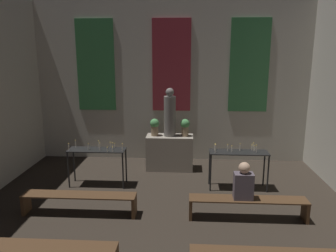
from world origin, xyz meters
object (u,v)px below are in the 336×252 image
statue (170,114)px  candle_rack_left (97,154)px  altar (170,152)px  pew_third_left (40,252)px  pew_back_left (79,199)px  pew_back_right (248,204)px  person_seated (244,183)px  flower_vase_left (155,126)px  flower_vase_right (185,127)px  candle_rack_right (238,157)px

statue → candle_rack_left: size_ratio=0.95×
altar → pew_third_left: 4.74m
pew_third_left → pew_back_left: bearing=90.0°
pew_third_left → pew_back_right: (3.28, 1.75, 0.00)m
pew_back_left → candle_rack_left: bearing=90.8°
pew_third_left → person_seated: 3.65m
altar → candle_rack_left: 2.08m
statue → candle_rack_left: bearing=-143.7°
candle_rack_left → pew_back_right: candle_rack_left is taller
pew_back_left → pew_back_right: 3.28m
flower_vase_left → person_seated: (1.95, -2.69, -0.45)m
flower_vase_right → candle_rack_right: bearing=-44.1°
altar → pew_back_right: 3.15m
statue → candle_rack_left: (-1.66, -1.22, -0.76)m
pew_back_right → person_seated: bearing=-180.0°
pew_back_right → statue: bearing=121.3°
flower_vase_right → candle_rack_right: size_ratio=0.34×
candle_rack_left → pew_back_left: bearing=-89.2°
altar → pew_third_left: (-1.64, -4.44, -0.15)m
pew_back_left → person_seated: (3.18, -0.00, 0.43)m
altar → candle_rack_right: size_ratio=0.93×
altar → candle_rack_right: 2.08m
statue → person_seated: size_ratio=1.78×
flower_vase_left → candle_rack_left: (-1.25, -1.22, -0.42)m
person_seated → pew_third_left: bearing=-151.1°
candle_rack_right → pew_back_right: size_ratio=0.61×
flower_vase_left → pew_third_left: size_ratio=0.21×
person_seated → pew_back_right: bearing=0.0°
flower_vase_right → pew_third_left: 4.97m
statue → candle_rack_left: statue is taller
altar → pew_third_left: altar is taller
candle_rack_left → pew_back_right: size_ratio=0.61×
pew_third_left → pew_back_right: size_ratio=1.00×
pew_third_left → flower_vase_left: bearing=74.5°
altar → pew_back_right: bearing=-58.7°
flower_vase_right → pew_third_left: (-2.05, -4.44, -0.88)m
flower_vase_right → candle_rack_left: size_ratio=0.34×
statue → pew_back_right: 3.38m
flower_vase_left → flower_vase_right: bearing=0.0°
flower_vase_left → candle_rack_right: bearing=-30.5°
pew_back_right → flower_vase_left: bearing=127.3°
candle_rack_left → pew_back_left: size_ratio=0.61×
candle_rack_right → pew_back_right: bearing=-90.9°
candle_rack_left → candle_rack_right: 3.32m
candle_rack_right → altar: bearing=143.8°
pew_back_left → person_seated: person_seated is taller
flower_vase_right → candle_rack_left: (-2.07, -1.22, -0.42)m
flower_vase_left → pew_back_right: bearing=-52.7°
altar → candle_rack_right: bearing=-36.2°
candle_rack_right → pew_back_right: (-0.02, -1.47, -0.46)m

